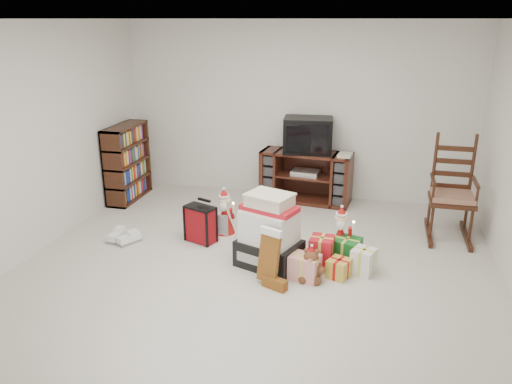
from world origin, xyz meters
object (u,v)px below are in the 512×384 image
mrs_claus_figurine (225,218)px  sneaker_pair (123,238)px  teddy_bear (311,266)px  santa_figurine (340,237)px  rocking_chair (451,201)px  red_suitcase (201,224)px  gift_cluster (337,260)px  gift_pile (269,235)px  crt_television (308,135)px  tv_stand (306,177)px  bookshelf (127,164)px

mrs_claus_figurine → sneaker_pair: 1.22m
teddy_bear → santa_figurine: (0.24, 0.63, 0.07)m
rocking_chair → red_suitcase: bearing=-161.5°
mrs_claus_figurine → gift_cluster: bearing=-22.9°
gift_pile → rocking_chair: bearing=54.2°
mrs_claus_figurine → crt_television: 1.82m
red_suitcase → gift_pile: bearing=-2.7°
gift_pile → mrs_claus_figurine: (-0.69, 0.63, -0.12)m
santa_figurine → tv_stand: bearing=110.7°
rocking_chair → gift_pile: (-1.94, -1.31, -0.09)m
red_suitcase → crt_television: 2.11m
tv_stand → bookshelf: 2.58m
santa_figurine → sneaker_pair: bearing=-174.4°
bookshelf → gift_pile: size_ratio=1.37×
rocking_chair → mrs_claus_figurine: rocking_chair is taller
gift_pile → red_suitcase: (-0.91, 0.40, -0.12)m
mrs_claus_figurine → tv_stand: bearing=62.1°
rocking_chair → sneaker_pair: (-3.75, -1.13, -0.39)m
rocking_chair → gift_cluster: size_ratio=1.50×
red_suitcase → crt_television: bearing=80.4°
tv_stand → crt_television: (0.01, 0.01, 0.61)m
tv_stand → rocking_chair: (1.86, -0.78, 0.07)m
bookshelf → gift_pile: (2.44, -1.59, -0.18)m
tv_stand → teddy_bear: 2.34m
rocking_chair → crt_television: 2.08m
santa_figurine → sneaker_pair: santa_figurine is taller
teddy_bear → santa_figurine: 0.68m
teddy_bear → gift_cluster: teddy_bear is taller
tv_stand → gift_cluster: (0.63, -2.05, -0.24)m
sneaker_pair → crt_television: size_ratio=0.53×
tv_stand → teddy_bear: (0.39, -2.29, -0.22)m
tv_stand → bookshelf: bearing=-162.5°
teddy_bear → santa_figurine: bearing=69.6°
tv_stand → rocking_chair: size_ratio=1.03×
teddy_bear → rocking_chair: bearing=45.9°
bookshelf → gift_cluster: 3.53m
rocking_chair → teddy_bear: (-1.47, -1.52, -0.29)m
santa_figurine → gift_cluster: santa_figurine is taller
crt_television → gift_pile: bearing=-98.5°
sneaker_pair → tv_stand: bearing=60.3°
bookshelf → mrs_claus_figurine: bookshelf is taller
bookshelf → rocking_chair: 4.39m
bookshelf → teddy_bear: (2.91, -1.80, -0.37)m
tv_stand → gift_cluster: size_ratio=1.55×
teddy_bear → crt_television: size_ratio=0.48×
rocking_chair → sneaker_pair: 3.94m
rocking_chair → gift_pile: size_ratio=1.61×
teddy_bear → mrs_claus_figurine: (-1.16, 0.84, 0.08)m
tv_stand → red_suitcase: 1.97m
sneaker_pair → santa_figurine: bearing=20.7°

